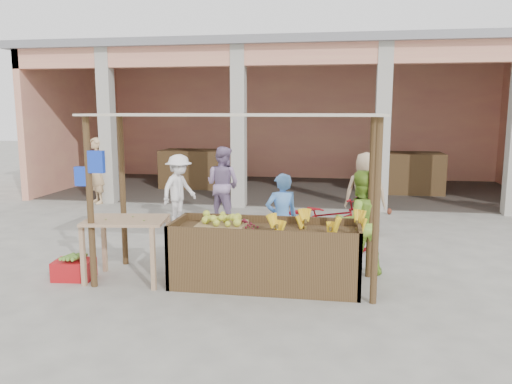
% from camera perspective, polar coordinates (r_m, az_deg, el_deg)
% --- Properties ---
extents(ground, '(60.00, 60.00, 0.00)m').
position_cam_1_polar(ground, '(7.24, -2.90, -10.32)').
color(ground, slate).
rests_on(ground, ground).
extents(market_building, '(14.40, 6.40, 4.20)m').
position_cam_1_polar(market_building, '(15.65, 4.24, 10.28)').
color(market_building, '#EDA47C').
rests_on(market_building, ground).
extents(fruit_stall, '(2.60, 0.95, 0.80)m').
position_cam_1_polar(fruit_stall, '(7.03, 1.10, -7.47)').
color(fruit_stall, '#523A20').
rests_on(fruit_stall, ground).
extents(stall_awning, '(4.09, 1.35, 2.39)m').
position_cam_1_polar(stall_awning, '(6.89, -3.05, 5.54)').
color(stall_awning, '#523A20').
rests_on(stall_awning, ground).
extents(banana_heap, '(1.22, 0.66, 0.22)m').
position_cam_1_polar(banana_heap, '(6.80, 6.78, -3.66)').
color(banana_heap, yellow).
rests_on(banana_heap, fruit_stall).
extents(melon_tray, '(0.67, 0.58, 0.18)m').
position_cam_1_polar(melon_tray, '(7.04, -3.92, -3.36)').
color(melon_tray, '#94784C').
rests_on(melon_tray, fruit_stall).
extents(berry_heap, '(0.39, 0.32, 0.12)m').
position_cam_1_polar(berry_heap, '(6.95, -1.33, -3.72)').
color(berry_heap, maroon).
rests_on(berry_heap, fruit_stall).
extents(side_table, '(1.22, 0.90, 0.91)m').
position_cam_1_polar(side_table, '(7.35, -14.60, -4.07)').
color(side_table, tan).
rests_on(side_table, ground).
extents(papaya_pile, '(0.71, 0.41, 0.20)m').
position_cam_1_polar(papaya_pile, '(7.30, -14.68, -2.20)').
color(papaya_pile, '#417F29').
rests_on(papaya_pile, side_table).
extents(red_crate, '(0.58, 0.44, 0.28)m').
position_cam_1_polar(red_crate, '(7.80, -20.08, -8.33)').
color(red_crate, '#AD1216').
rests_on(red_crate, ground).
extents(plantain_bundle, '(0.43, 0.30, 0.09)m').
position_cam_1_polar(plantain_bundle, '(7.75, -20.16, -7.03)').
color(plantain_bundle, olive).
rests_on(plantain_bundle, red_crate).
extents(produce_sacks, '(0.77, 0.48, 0.58)m').
position_cam_1_polar(produce_sacks, '(12.09, 14.25, -1.16)').
color(produce_sacks, maroon).
rests_on(produce_sacks, ground).
extents(vendor_blue, '(0.71, 0.63, 1.55)m').
position_cam_1_polar(vendor_blue, '(7.92, 2.94, -2.73)').
color(vendor_blue, '#5594EB').
rests_on(vendor_blue, ground).
extents(vendor_green, '(0.90, 0.68, 1.65)m').
position_cam_1_polar(vendor_green, '(7.58, 11.73, -3.11)').
color(vendor_green, '#81B232').
rests_on(vendor_green, ground).
extents(motorcycle, '(1.31, 2.01, 0.99)m').
position_cam_1_polar(motorcycle, '(8.99, 8.13, -3.18)').
color(motorcycle, maroon).
rests_on(motorcycle, ground).
extents(shopper_a, '(0.90, 1.17, 1.63)m').
position_cam_1_polar(shopper_a, '(10.81, -8.79, 0.61)').
color(shopper_a, white).
rests_on(shopper_a, ground).
extents(shopper_c, '(0.92, 0.64, 1.82)m').
position_cam_1_polar(shopper_c, '(9.91, 12.39, 0.27)').
color(shopper_c, tan).
rests_on(shopper_c, ground).
extents(shopper_e, '(0.84, 0.83, 1.81)m').
position_cam_1_polar(shopper_e, '(13.73, -17.79, 2.49)').
color(shopper_e, tan).
rests_on(shopper_e, ground).
extents(shopper_f, '(1.01, 0.80, 1.82)m').
position_cam_1_polar(shopper_f, '(10.91, -3.82, 1.28)').
color(shopper_f, '#9278A0').
rests_on(shopper_f, ground).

